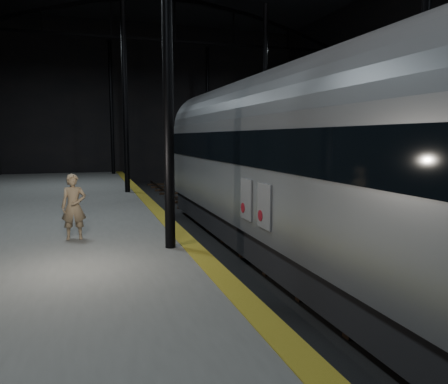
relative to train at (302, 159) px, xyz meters
name	(u,v)px	position (x,y,z in m)	size (l,w,h in m)	color
ground	(252,240)	(0.00, 3.82, -3.21)	(44.00, 44.00, 0.00)	black
platform_left	(33,241)	(-7.50, 3.82, -2.71)	(9.00, 43.80, 1.00)	#575754
platform_right	(418,216)	(7.50, 3.82, -2.71)	(9.00, 43.80, 1.00)	#575754
tactile_strip	(165,219)	(-3.25, 3.82, -2.21)	(0.50, 43.80, 0.01)	olive
track	(252,238)	(0.00, 3.82, -3.14)	(2.40, 43.00, 0.24)	#3F3328
train	(302,159)	(0.00, 0.00, 0.00)	(3.22, 21.53, 5.75)	#9B9DA3
woman	(74,207)	(-6.15, 1.53, -1.30)	(0.66, 0.43, 1.81)	#957B5B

